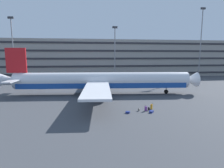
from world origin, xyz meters
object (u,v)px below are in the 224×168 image
(suitcase_silver, at_px, (128,112))
(suitcase_small, at_px, (151,112))
(suitcase_orange, at_px, (146,109))
(backpack_navy, at_px, (139,110))
(airliner, at_px, (101,81))
(suitcase_large, at_px, (152,107))
(backpack_purple, at_px, (149,109))

(suitcase_silver, bearing_deg, suitcase_small, -3.33)
(suitcase_orange, distance_m, backpack_navy, 1.09)
(airliner, height_order, suitcase_large, airliner)
(airliner, relative_size, suitcase_small, 48.68)
(suitcase_small, xyz_separation_m, suitcase_large, (0.63, 1.69, 0.30))
(suitcase_small, xyz_separation_m, backpack_navy, (-1.62, 1.08, 0.07))
(suitcase_large, relative_size, backpack_purple, 1.85)
(airliner, bearing_deg, backpack_navy, -70.41)
(airliner, relative_size, backpack_navy, 91.36)
(backpack_navy, bearing_deg, suitcase_silver, -156.06)
(suitcase_small, distance_m, backpack_purple, 1.26)
(airliner, distance_m, suitcase_orange, 15.03)
(airliner, xyz_separation_m, suitcase_orange, (5.87, -13.60, -2.54))
(suitcase_silver, distance_m, backpack_purple, 3.78)
(backpack_purple, bearing_deg, suitcase_small, -92.24)
(suitcase_large, bearing_deg, backpack_navy, -164.80)
(suitcase_small, xyz_separation_m, suitcase_silver, (-3.58, 0.21, 0.00))
(suitcase_large, relative_size, backpack_navy, 2.18)
(suitcase_orange, xyz_separation_m, backpack_purple, (0.60, 0.30, -0.14))
(airliner, relative_size, suitcase_orange, 47.05)
(suitcase_silver, bearing_deg, backpack_purple, 16.06)
(suitcase_orange, relative_size, backpack_navy, 1.94)
(suitcase_small, bearing_deg, suitcase_silver, 176.67)
(backpack_purple, bearing_deg, airliner, 115.92)
(airliner, relative_size, suitcase_large, 41.83)
(suitcase_large, distance_m, backpack_purple, 0.75)
(airliner, distance_m, backpack_purple, 15.03)
(backpack_purple, bearing_deg, suitcase_large, 36.96)
(suitcase_large, distance_m, backpack_navy, 2.34)
(airliner, relative_size, backpack_purple, 77.30)
(suitcase_small, relative_size, suitcase_large, 0.86)
(suitcase_small, relative_size, suitcase_silver, 1.23)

